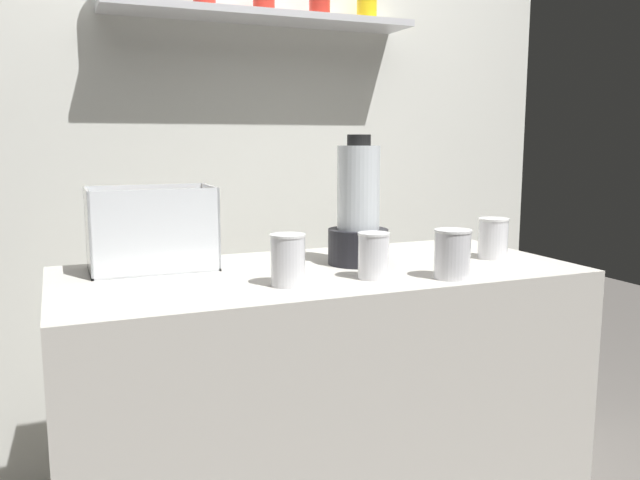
# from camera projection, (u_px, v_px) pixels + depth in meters

# --- Properties ---
(counter) EXTENTS (1.40, 0.64, 0.90)m
(counter) POSITION_uv_depth(u_px,v_px,m) (320.00, 424.00, 1.83)
(counter) COLOR beige
(counter) RESTS_ON ground_plane
(back_wall_unit) EXTENTS (2.60, 0.24, 2.50)m
(back_wall_unit) POSITION_uv_depth(u_px,v_px,m) (242.00, 135.00, 2.40)
(back_wall_unit) COLOR silver
(back_wall_unit) RESTS_ON ground_plane
(carrot_display_bin) EXTENTS (0.33, 0.20, 0.22)m
(carrot_display_bin) POSITION_uv_depth(u_px,v_px,m) (152.00, 244.00, 1.75)
(carrot_display_bin) COLOR white
(carrot_display_bin) RESTS_ON counter
(blender_pitcher) EXTENTS (0.17, 0.17, 0.36)m
(blender_pitcher) POSITION_uv_depth(u_px,v_px,m) (358.00, 214.00, 1.81)
(blender_pitcher) COLOR black
(blender_pitcher) RESTS_ON counter
(juice_cup_mango_far_left) EXTENTS (0.09, 0.09, 0.13)m
(juice_cup_mango_far_left) POSITION_uv_depth(u_px,v_px,m) (288.00, 263.00, 1.55)
(juice_cup_mango_far_left) COLOR white
(juice_cup_mango_far_left) RESTS_ON counter
(juice_cup_pomegranate_left) EXTENTS (0.08, 0.08, 0.12)m
(juice_cup_pomegranate_left) POSITION_uv_depth(u_px,v_px,m) (373.00, 258.00, 1.63)
(juice_cup_pomegranate_left) COLOR white
(juice_cup_pomegranate_left) RESTS_ON counter
(juice_cup_beet_middle) EXTENTS (0.09, 0.09, 0.13)m
(juice_cup_beet_middle) POSITION_uv_depth(u_px,v_px,m) (452.00, 256.00, 1.63)
(juice_cup_beet_middle) COLOR white
(juice_cup_beet_middle) RESTS_ON counter
(juice_cup_mango_right) EXTENTS (0.09, 0.09, 0.12)m
(juice_cup_mango_right) POSITION_uv_depth(u_px,v_px,m) (493.00, 241.00, 1.91)
(juice_cup_mango_right) COLOR white
(juice_cup_mango_right) RESTS_ON counter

